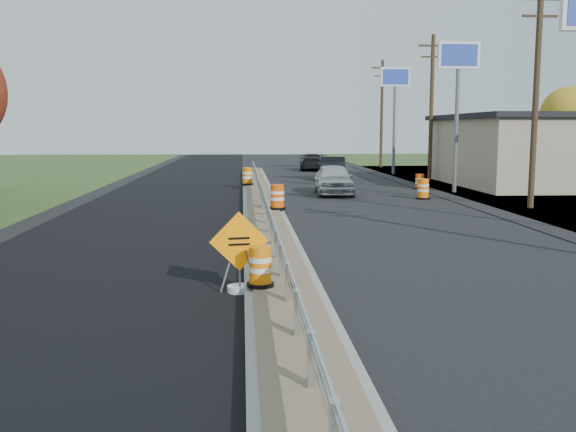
{
  "coord_description": "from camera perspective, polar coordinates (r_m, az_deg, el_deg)",
  "views": [
    {
      "loc": [
        -0.82,
        -17.49,
        3.36
      ],
      "look_at": [
        0.37,
        -0.81,
        1.1
      ],
      "focal_mm": 40.0,
      "sensor_mm": 36.0,
      "label": 1
    }
  ],
  "objects": [
    {
      "name": "utility_pole_north",
      "position": [
        57.84,
        8.33,
        9.19
      ],
      "size": [
        1.9,
        0.26,
        9.4
      ],
      "color": "#473523",
      "rests_on": "ground"
    },
    {
      "name": "pylon_sign_north",
      "position": [
        48.92,
        9.5,
        11.25
      ],
      "size": [
        2.2,
        0.3,
        7.9
      ],
      "color": "slate",
      "rests_on": "ground"
    },
    {
      "name": "caution_sign",
      "position": [
        13.35,
        -4.35,
        -5.0
      ],
      "size": [
        1.22,
        0.51,
        1.7
      ],
      "rotation": [
        0.0,
        0.0,
        0.15
      ],
      "color": "white",
      "rests_on": "ground"
    },
    {
      "name": "barrel_shoulder_mid",
      "position": [
        37.1,
        11.62,
        2.99
      ],
      "size": [
        0.58,
        0.58,
        0.86
      ],
      "color": "black",
      "rests_on": "ground"
    },
    {
      "name": "barrel_shoulder_near",
      "position": [
        31.8,
        11.91,
        2.33
      ],
      "size": [
        0.67,
        0.67,
        0.98
      ],
      "color": "black",
      "rests_on": "ground"
    },
    {
      "name": "barrel_median_mid",
      "position": [
        25.3,
        -0.95,
        1.66
      ],
      "size": [
        0.67,
        0.67,
        0.98
      ],
      "color": "black",
      "rests_on": "median"
    },
    {
      "name": "car_dark_far",
      "position": [
        53.43,
        2.13,
        4.84
      ],
      "size": [
        2.43,
        4.95,
        1.38
      ],
      "primitive_type": "imported",
      "rotation": [
        0.0,
        0.0,
        3.04
      ],
      "color": "black",
      "rests_on": "ground"
    },
    {
      "name": "barrel_median_near",
      "position": [
        12.89,
        -2.48,
        -4.58
      ],
      "size": [
        0.56,
        0.56,
        0.81
      ],
      "color": "black",
      "rests_on": "median"
    },
    {
      "name": "pylon_sign_mid",
      "position": [
        35.49,
        14.9,
        12.49
      ],
      "size": [
        2.2,
        0.3,
        7.9
      ],
      "color": "slate",
      "rests_on": "ground"
    },
    {
      "name": "utility_pole_nmid",
      "position": [
        43.31,
        12.63,
        9.6
      ],
      "size": [
        1.9,
        0.26,
        9.4
      ],
      "color": "#473523",
      "rests_on": "ground"
    },
    {
      "name": "ground",
      "position": [
        17.83,
        -1.37,
        -3.17
      ],
      "size": [
        140.0,
        140.0,
        0.0
      ],
      "primitive_type": "plane",
      "color": "black",
      "rests_on": "ground"
    },
    {
      "name": "utility_pole_smid",
      "position": [
        29.25,
        21.19,
        10.28
      ],
      "size": [
        1.9,
        0.26,
        9.4
      ],
      "color": "#473523",
      "rests_on": "ground"
    },
    {
      "name": "car_silver",
      "position": [
        33.47,
        4.08,
        3.29
      ],
      "size": [
        2.1,
        4.75,
        1.59
      ],
      "primitive_type": "imported",
      "rotation": [
        0.0,
        0.0,
        -0.05
      ],
      "color": "silver",
      "rests_on": "ground"
    },
    {
      "name": "median",
      "position": [
        25.71,
        -2.22,
        0.43
      ],
      "size": [
        1.6,
        55.0,
        0.23
      ],
      "color": "gray",
      "rests_on": "ground"
    },
    {
      "name": "car_dark_mid",
      "position": [
        43.37,
        4.0,
        4.26
      ],
      "size": [
        2.22,
        4.82,
        1.53
      ],
      "primitive_type": "imported",
      "rotation": [
        0.0,
        0.0,
        -0.13
      ],
      "color": "black",
      "rests_on": "ground"
    },
    {
      "name": "tree_far_yellow",
      "position": [
        58.06,
        23.69,
        8.23
      ],
      "size": [
        4.62,
        4.62,
        6.86
      ],
      "color": "#473523",
      "rests_on": "ground"
    },
    {
      "name": "barrel_median_far",
      "position": [
        36.54,
        -3.65,
        3.52
      ],
      "size": [
        0.67,
        0.67,
        0.99
      ],
      "color": "black",
      "rests_on": "median"
    },
    {
      "name": "milled_overlay",
      "position": [
        27.92,
        -11.42,
        0.65
      ],
      "size": [
        7.2,
        120.0,
        0.01
      ],
      "primitive_type": "cube",
      "color": "black",
      "rests_on": "ground"
    },
    {
      "name": "guardrail",
      "position": [
        26.63,
        -2.3,
        2.02
      ],
      "size": [
        0.1,
        46.15,
        0.72
      ],
      "color": "silver",
      "rests_on": "median"
    }
  ]
}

